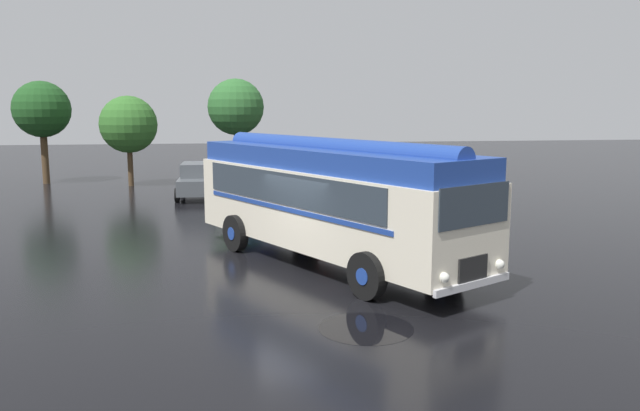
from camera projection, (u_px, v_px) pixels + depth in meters
name	position (u px, v px, depth m)	size (l,w,h in m)	color
ground_plane	(304.00, 272.00, 16.40)	(120.00, 120.00, 0.00)	black
vintage_bus	(329.00, 196.00, 17.03)	(6.92, 10.05, 3.49)	silver
car_near_left	(198.00, 180.00, 29.81)	(2.05, 4.25, 1.66)	#4C5156
car_mid_left	(261.00, 180.00, 29.86)	(2.29, 4.36, 1.66)	navy
car_mid_right	(316.00, 178.00, 30.61)	(2.19, 4.31, 1.66)	maroon
tree_far_left	(43.00, 111.00, 34.89)	(3.14, 3.14, 5.75)	#4C3823
tree_left_of_centre	(130.00, 124.00, 33.88)	(3.09, 3.09, 4.92)	#4C3823
tree_centre	(237.00, 107.00, 36.09)	(3.25, 3.25, 5.93)	#4C3823
puddle_patch	(366.00, 328.00, 12.27)	(1.88, 1.88, 0.01)	black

